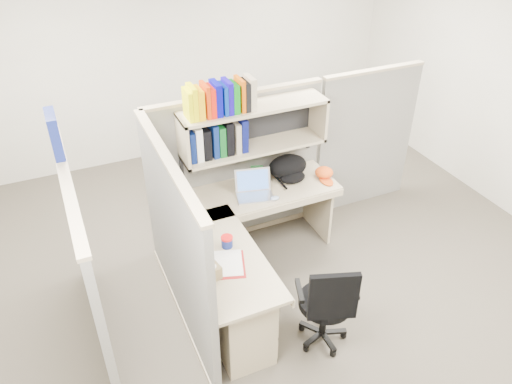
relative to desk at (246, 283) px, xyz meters
name	(u,v)px	position (x,y,z in m)	size (l,w,h in m)	color
ground	(274,285)	(0.41, 0.29, -0.44)	(6.00, 6.00, 0.00)	#37322B
room_shell	(278,134)	(0.41, 0.29, 1.18)	(6.00, 6.00, 6.00)	#BAB6A8
cubicle	(218,191)	(0.04, 0.74, 0.47)	(3.79, 1.84, 1.95)	#5F605B
desk	(246,283)	(0.00, 0.00, 0.00)	(1.74, 1.75, 0.73)	tan
laptop	(255,186)	(0.42, 0.76, 0.41)	(0.34, 0.34, 0.25)	#BABABF
backpack	(290,169)	(0.87, 0.92, 0.41)	(0.40, 0.31, 0.24)	black
orange_cap	(324,172)	(1.21, 0.81, 0.34)	(0.18, 0.21, 0.10)	#D04812
snack_canister	(227,241)	(-0.09, 0.18, 0.34)	(0.10, 0.10, 0.10)	navy
tissue_box	(212,269)	(-0.33, -0.12, 0.38)	(0.11, 0.11, 0.18)	olive
mouse	(275,198)	(0.57, 0.64, 0.31)	(0.09, 0.06, 0.03)	#8CA3C7
paper_cup	(244,180)	(0.41, 1.00, 0.34)	(0.07, 0.07, 0.10)	silver
book_stack	(257,174)	(0.57, 1.05, 0.34)	(0.15, 0.21, 0.10)	gray
loose_paper	(228,263)	(-0.16, -0.01, 0.29)	(0.23, 0.31, 0.00)	silver
task_chair	(325,316)	(0.48, -0.50, -0.11)	(0.53, 0.49, 0.92)	black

